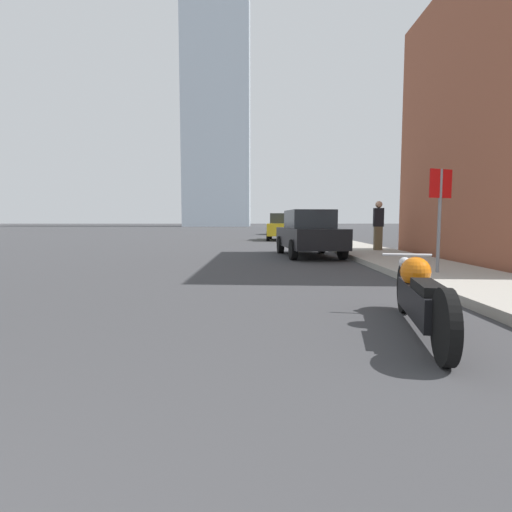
% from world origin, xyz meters
% --- Properties ---
extents(sidewalk, '(2.35, 240.00, 0.15)m').
position_xyz_m(sidewalk, '(6.09, 40.00, 0.07)').
color(sidewalk, '#9E998E').
rests_on(sidewalk, ground_plane).
extents(distant_tower, '(15.24, 15.24, 56.86)m').
position_xyz_m(distant_tower, '(-7.81, 97.70, 28.43)').
color(distant_tower, silver).
rests_on(distant_tower, ground_plane).
extents(motorcycle, '(0.79, 2.71, 0.82)m').
position_xyz_m(motorcycle, '(3.74, 4.40, 0.41)').
color(motorcycle, black).
rests_on(motorcycle, ground_plane).
extents(parked_car_black, '(2.14, 4.47, 1.63)m').
position_xyz_m(parked_car_black, '(3.72, 14.11, 0.82)').
color(parked_car_black, black).
rests_on(parked_car_black, ground_plane).
extents(parked_car_yellow, '(2.23, 4.56, 1.74)m').
position_xyz_m(parked_car_yellow, '(3.53, 26.25, 0.87)').
color(parked_car_yellow, gold).
rests_on(parked_car_yellow, ground_plane).
extents(parked_car_silver, '(2.05, 3.95, 1.66)m').
position_xyz_m(parked_car_silver, '(3.84, 37.44, 0.84)').
color(parked_car_silver, '#BCBCC1').
rests_on(parked_car_silver, ground_plane).
extents(stop_sign, '(0.57, 0.26, 2.18)m').
position_xyz_m(stop_sign, '(5.77, 8.49, 1.64)').
color(stop_sign, slate).
rests_on(stop_sign, sidewalk).
extents(pedestrian, '(0.36, 0.26, 1.84)m').
position_xyz_m(pedestrian, '(6.46, 15.12, 1.11)').
color(pedestrian, brown).
rests_on(pedestrian, sidewalk).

